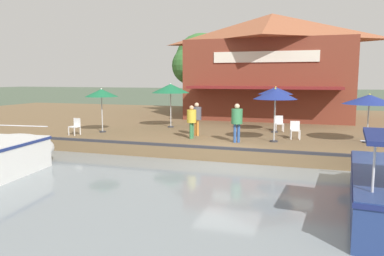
{
  "coord_description": "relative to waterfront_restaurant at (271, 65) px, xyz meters",
  "views": [
    {
      "loc": [
        14.61,
        3.07,
        3.5
      ],
      "look_at": [
        -1.0,
        -1.91,
        1.3
      ],
      "focal_mm": 35.0,
      "sensor_mm": 36.0,
      "label": 1
    }
  ],
  "objects": [
    {
      "name": "cafe_chair_back_row_seat",
      "position": [
        10.13,
        2.27,
        -3.37
      ],
      "size": [
        0.5,
        0.5,
        0.85
      ],
      "color": "white",
      "rests_on": "quay_deck"
    },
    {
      "name": "patio_umbrella_mid_patio_left",
      "position": [
        10.25,
        5.41,
        -1.89
      ],
      "size": [
        2.29,
        2.29,
        2.21
      ],
      "color": "#B7B7B7",
      "rests_on": "quay_deck"
    },
    {
      "name": "patio_umbrella_back_row",
      "position": [
        8.25,
        1.14,
        -1.62
      ],
      "size": [
        1.83,
        1.83,
        2.46
      ],
      "color": "#B7B7B7",
      "rests_on": "quay_deck"
    },
    {
      "name": "patio_umbrella_by_entrance",
      "position": [
        10.96,
        -7.7,
        -1.74
      ],
      "size": [
        1.76,
        1.76,
        2.36
      ],
      "color": "#B7B7B7",
      "rests_on": "quay_deck"
    },
    {
      "name": "person_mid_patio",
      "position": [
        11.54,
        -2.47,
        -2.85
      ],
      "size": [
        0.45,
        0.45,
        1.6
      ],
      "color": "#337547",
      "rests_on": "quay_deck"
    },
    {
      "name": "waterfront_restaurant",
      "position": [
        0.0,
        0.0,
        0.0
      ],
      "size": [
        9.75,
        11.74,
        7.55
      ],
      "color": "brown",
      "rests_on": "quay_deck"
    },
    {
      "name": "person_at_quay_edge",
      "position": [
        10.6,
        -2.51,
        -2.8
      ],
      "size": [
        0.47,
        0.47,
        1.67
      ],
      "color": "orange",
      "rests_on": "quay_deck"
    },
    {
      "name": "cafe_chair_far_corner_seat",
      "position": [
        12.23,
        -8.51,
        -3.37
      ],
      "size": [
        0.51,
        0.51,
        0.85
      ],
      "color": "white",
      "rests_on": "quay_deck"
    },
    {
      "name": "tree_behind_restaurant",
      "position": [
        -5.63,
        -7.23,
        0.56
      ],
      "size": [
        5.31,
        5.06,
        7.08
      ],
      "color": "brown",
      "rests_on": "quay_deck"
    },
    {
      "name": "patio_umbrella_far_corner",
      "position": [
        11.29,
        1.4,
        -1.67
      ],
      "size": [
        1.96,
        1.96,
        2.46
      ],
      "color": "#B7B7B7",
      "rests_on": "quay_deck"
    },
    {
      "name": "cafe_chair_under_first_umbrella",
      "position": [
        7.74,
        1.33,
        -3.37
      ],
      "size": [
        0.53,
        0.53,
        0.85
      ],
      "color": "white",
      "rests_on": "quay_deck"
    },
    {
      "name": "ground_plane",
      "position": [
        13.87,
        -0.11,
        -4.45
      ],
      "size": [
        220.0,
        220.0,
        0.0
      ],
      "primitive_type": "plane",
      "color": "#4C5B47"
    },
    {
      "name": "patio_umbrella_near_quay_edge",
      "position": [
        7.97,
        -4.91,
        -1.55
      ],
      "size": [
        2.21,
        2.21,
        2.6
      ],
      "color": "#B7B7B7",
      "rests_on": "quay_deck"
    },
    {
      "name": "person_near_entrance",
      "position": [
        11.99,
        -0.19,
        -2.73
      ],
      "size": [
        0.5,
        0.5,
        1.76
      ],
      "color": "#2D5193",
      "rests_on": "quay_deck"
    },
    {
      "name": "tree_downstream_bank",
      "position": [
        -4.82,
        -1.62,
        0.63
      ],
      "size": [
        3.45,
        3.29,
        6.23
      ],
      "color": "brown",
      "rests_on": "quay_deck"
    },
    {
      "name": "quay_edge_fender",
      "position": [
        13.77,
        -0.11,
        -3.8
      ],
      "size": [
        0.2,
        50.4,
        0.1
      ],
      "primitive_type": "cube",
      "color": "#2D2D33",
      "rests_on": "quay_deck"
    },
    {
      "name": "quay_deck",
      "position": [
        2.87,
        -0.11,
        -4.15
      ],
      "size": [
        22.0,
        56.0,
        0.6
      ],
      "primitive_type": "cube",
      "color": "brown",
      "rests_on": "ground"
    }
  ]
}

